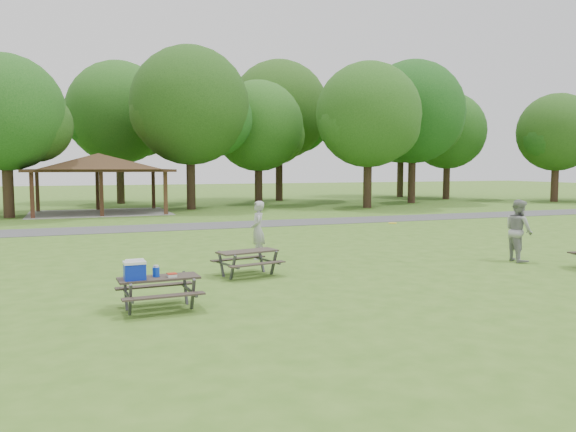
{
  "coord_description": "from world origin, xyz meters",
  "views": [
    {
      "loc": [
        -5.62,
        -13.13,
        2.92
      ],
      "look_at": [
        1.0,
        4.0,
        1.3
      ],
      "focal_mm": 35.0,
      "sensor_mm": 36.0,
      "label": 1
    }
  ],
  "objects_px": {
    "picnic_table_near": "(151,279)",
    "frisbee_catcher": "(519,230)",
    "picnic_table_middle": "(248,257)",
    "frisbee_thrower": "(258,230)"
  },
  "relations": [
    {
      "from": "picnic_table_near",
      "to": "frisbee_catcher",
      "type": "bearing_deg",
      "value": 10.04
    },
    {
      "from": "picnic_table_middle",
      "to": "frisbee_catcher",
      "type": "relative_size",
      "value": 0.96
    },
    {
      "from": "picnic_table_middle",
      "to": "frisbee_thrower",
      "type": "xyz_separation_m",
      "value": [
        1.1,
        2.49,
        0.41
      ]
    },
    {
      "from": "frisbee_catcher",
      "to": "frisbee_thrower",
      "type": "bearing_deg",
      "value": 77.03
    },
    {
      "from": "picnic_table_near",
      "to": "frisbee_thrower",
      "type": "bearing_deg",
      "value": 53.05
    },
    {
      "from": "picnic_table_middle",
      "to": "frisbee_thrower",
      "type": "bearing_deg",
      "value": 66.13
    },
    {
      "from": "frisbee_thrower",
      "to": "frisbee_catcher",
      "type": "height_order",
      "value": "frisbee_catcher"
    },
    {
      "from": "picnic_table_near",
      "to": "frisbee_catcher",
      "type": "height_order",
      "value": "frisbee_catcher"
    },
    {
      "from": "picnic_table_middle",
      "to": "frisbee_catcher",
      "type": "distance_m",
      "value": 8.52
    },
    {
      "from": "picnic_table_middle",
      "to": "frisbee_catcher",
      "type": "height_order",
      "value": "frisbee_catcher"
    }
  ]
}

